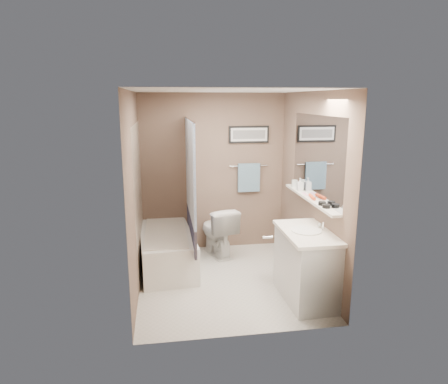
{
  "coord_description": "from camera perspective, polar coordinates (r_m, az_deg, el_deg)",
  "views": [
    {
      "loc": [
        -0.75,
        -4.74,
        2.3
      ],
      "look_at": [
        0.0,
        0.15,
        1.15
      ],
      "focal_mm": 32.0,
      "sensor_mm": 36.0,
      "label": 1
    }
  ],
  "objects": [
    {
      "name": "wall_front",
      "position": [
        3.75,
        3.22,
        -3.98
      ],
      "size": [
        2.2,
        0.04,
        2.4
      ],
      "primitive_type": "cube",
      "color": "brown",
      "rests_on": "ground"
    },
    {
      "name": "towel",
      "position": [
        6.19,
        3.57,
        2.07
      ],
      "size": [
        0.34,
        0.05,
        0.44
      ],
      "primitive_type": "cube",
      "color": "#8BB5CA",
      "rests_on": "towel_bar"
    },
    {
      "name": "candle_bowl_far",
      "position": [
        4.71,
        13.84,
        -1.6
      ],
      "size": [
        0.09,
        0.09,
        0.04
      ],
      "primitive_type": "cylinder",
      "color": "black",
      "rests_on": "shelf"
    },
    {
      "name": "door",
      "position": [
        3.95,
        11.1,
        -6.38
      ],
      "size": [
        0.8,
        0.02,
        2.0
      ],
      "primitive_type": "cube",
      "color": "silver",
      "rests_on": "wall_front"
    },
    {
      "name": "art_image",
      "position": [
        6.11,
        3.62,
        8.19
      ],
      "size": [
        0.5,
        0.0,
        0.13
      ],
      "primitive_type": "cube",
      "color": "#595959",
      "rests_on": "art_mat"
    },
    {
      "name": "faucet_knob",
      "position": [
        4.8,
        13.55,
        -4.63
      ],
      "size": [
        0.05,
        0.05,
        0.05
      ],
      "primitive_type": "sphere",
      "color": "silver",
      "rests_on": "countertop"
    },
    {
      "name": "faucet_spout",
      "position": [
        4.7,
        14.01,
        -4.76
      ],
      "size": [
        0.02,
        0.02,
        0.1
      ],
      "primitive_type": "cylinder",
      "color": "silver",
      "rests_on": "countertop"
    },
    {
      "name": "ceiling",
      "position": [
        4.8,
        0.28,
        14.05
      ],
      "size": [
        2.2,
        2.5,
        0.04
      ],
      "primitive_type": "cube",
      "color": "white",
      "rests_on": "wall_back"
    },
    {
      "name": "tile_surround",
      "position": [
        5.41,
        -12.09,
        -1.12
      ],
      "size": [
        0.02,
        1.55,
        2.0
      ],
      "primitive_type": "cube",
      "color": "tan",
      "rests_on": "wall_left"
    },
    {
      "name": "tub_rim",
      "position": [
        5.62,
        -8.31,
        -5.73
      ],
      "size": [
        0.56,
        1.36,
        0.02
      ],
      "primitive_type": "cube",
      "color": "silver",
      "rests_on": "bathtub"
    },
    {
      "name": "ground",
      "position": [
        5.32,
        0.25,
        -12.53
      ],
      "size": [
        2.5,
        2.5,
        0.0
      ],
      "primitive_type": "plane",
      "color": "beige",
      "rests_on": "ground"
    },
    {
      "name": "glass_jar",
      "position": [
        5.6,
        10.06,
        1.2
      ],
      "size": [
        0.08,
        0.08,
        0.1
      ],
      "primitive_type": "cylinder",
      "color": "silver",
      "rests_on": "shelf"
    },
    {
      "name": "door_handle",
      "position": [
        3.9,
        6.24,
        -6.45
      ],
      "size": [
        0.1,
        0.02,
        0.02
      ],
      "primitive_type": "cylinder",
      "rotation": [
        0.0,
        1.57,
        0.0
      ],
      "color": "silver",
      "rests_on": "door"
    },
    {
      "name": "mirror",
      "position": [
        4.99,
        13.06,
        4.92
      ],
      "size": [
        0.02,
        1.6,
        1.0
      ],
      "primitive_type": "cube",
      "color": "silver",
      "rests_on": "wall_right"
    },
    {
      "name": "art_mat",
      "position": [
        6.12,
        3.61,
        8.19
      ],
      "size": [
        0.56,
        0.0,
        0.2
      ],
      "primitive_type": "cube",
      "color": "white",
      "rests_on": "art_frame"
    },
    {
      "name": "towel_bar",
      "position": [
        6.17,
        3.55,
        3.75
      ],
      "size": [
        0.6,
        0.02,
        0.02
      ],
      "primitive_type": "cylinder",
      "rotation": [
        0.0,
        1.57,
        0.0
      ],
      "color": "silver",
      "rests_on": "wall_back"
    },
    {
      "name": "wall_left",
      "position": [
        4.87,
        -12.38,
        -0.26
      ],
      "size": [
        0.04,
        2.5,
        2.4
      ],
      "primitive_type": "cube",
      "color": "brown",
      "rests_on": "ground"
    },
    {
      "name": "countertop",
      "position": [
        4.66,
        11.8,
        -5.73
      ],
      "size": [
        0.54,
        0.96,
        0.04
      ],
      "primitive_type": "cube",
      "color": "white",
      "rests_on": "vanity"
    },
    {
      "name": "soap_bottle",
      "position": [
        5.4,
        10.79,
        1.09
      ],
      "size": [
        0.08,
        0.08,
        0.17
      ],
      "primitive_type": "imported",
      "rotation": [
        0.0,
        0.0,
        -0.04
      ],
      "color": "#999999",
      "rests_on": "shelf"
    },
    {
      "name": "vanity",
      "position": [
        4.81,
        11.68,
        -10.46
      ],
      "size": [
        0.53,
        0.92,
        0.8
      ],
      "primitive_type": "cube",
      "rotation": [
        0.0,
        0.0,
        0.03
      ],
      "color": "silver",
      "rests_on": "ground"
    },
    {
      "name": "shelf",
      "position": [
        5.07,
        12.18,
        -0.91
      ],
      "size": [
        0.12,
        1.6,
        0.03
      ],
      "primitive_type": "cube",
      "color": "silver",
      "rests_on": "wall_right"
    },
    {
      "name": "pink_comb",
      "position": [
        5.21,
        11.55,
        -0.27
      ],
      "size": [
        0.04,
        0.16,
        0.01
      ],
      "primitive_type": "cube",
      "rotation": [
        0.0,
        0.0,
        0.07
      ],
      "color": "pink",
      "rests_on": "shelf"
    },
    {
      "name": "candle_bowl_near",
      "position": [
        4.61,
        14.39,
        -1.97
      ],
      "size": [
        0.09,
        0.09,
        0.04
      ],
      "primitive_type": "cylinder",
      "color": "black",
      "rests_on": "shelf"
    },
    {
      "name": "bathtub",
      "position": [
        5.7,
        -8.22,
        -8.11
      ],
      "size": [
        0.82,
        1.55,
        0.5
      ],
      "primitive_type": "cube",
      "rotation": [
        0.0,
        0.0,
        0.08
      ],
      "color": "white",
      "rests_on": "ground"
    },
    {
      "name": "hair_brush_front",
      "position": [
        5.0,
        12.47,
        -0.68
      ],
      "size": [
        0.07,
        0.22,
        0.04
      ],
      "primitive_type": "cylinder",
      "rotation": [
        1.57,
        0.0,
        -0.12
      ],
      "color": "#DC461F",
      "rests_on": "shelf"
    },
    {
      "name": "curtain_lower",
      "position": [
        5.52,
        -4.68,
        -5.1
      ],
      "size": [
        0.03,
        1.45,
        0.36
      ],
      "primitive_type": "cube",
      "color": "#2A2C4F",
      "rests_on": "curtain_rod"
    },
    {
      "name": "wall_right",
      "position": [
        5.2,
        12.11,
        0.58
      ],
      "size": [
        0.04,
        2.5,
        2.4
      ],
      "primitive_type": "cube",
      "color": "brown",
      "rests_on": "ground"
    },
    {
      "name": "curtain_rod",
      "position": [
        5.25,
        -4.98,
        10.32
      ],
      "size": [
        0.02,
        1.55,
        0.02
      ],
      "primitive_type": "cylinder",
      "rotation": [
        1.57,
        0.0,
        0.0
      ],
      "color": "silver",
      "rests_on": "wall_left"
    },
    {
      "name": "art_frame",
      "position": [
        6.13,
        3.58,
        8.2
      ],
      "size": [
        0.62,
        0.02,
        0.26
      ],
      "primitive_type": "cube",
      "color": "black",
      "rests_on": "wall_back"
    },
    {
      "name": "sink_basin",
      "position": [
        4.64,
        11.7,
        -5.41
      ],
      "size": [
        0.34,
        0.34,
        0.01
      ],
      "primitive_type": "cylinder",
      "color": "white",
      "rests_on": "countertop"
    },
    {
      "name": "toilet",
      "position": [
        6.02,
        -0.94,
        -5.56
      ],
      "size": [
        0.61,
        0.82,
        0.75
      ],
      "primitive_type": "imported",
      "rotation": [
        0.0,
        0.0,
        3.42
      ],
      "color": "white",
      "rests_on": "ground"
    },
    {
      "name": "wall_back",
      "position": [
        6.11,
        -1.54,
        2.72
      ],
      "size": [
        2.2,
        0.04,
        2.4
      ],
      "primitive_type": "cube",
      "color": "brown",
      "rests_on": "ground"
    },
    {
      "name": "curtain_upper",
      "position": [
        5.32,
        -4.84,
        3.32
      ],
      "size": [
        0.03,
        1.45,
        1.28
      ],
      "primitive_type": "cube",
      "color": "white",
      "rests_on": "curtain_rod"
    }
  ]
}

